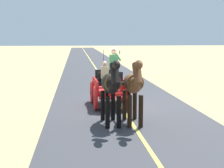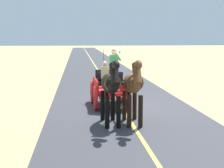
# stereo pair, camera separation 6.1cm
# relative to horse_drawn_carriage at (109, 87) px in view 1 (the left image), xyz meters

# --- Properties ---
(ground_plane) EXTENTS (200.00, 200.00, 0.00)m
(ground_plane) POSITION_rel_horse_drawn_carriage_xyz_m (-0.48, 0.04, -0.82)
(ground_plane) COLOR tan
(road_surface) EXTENTS (5.89, 160.00, 0.01)m
(road_surface) POSITION_rel_horse_drawn_carriage_xyz_m (-0.48, 0.04, -0.81)
(road_surface) COLOR #38383D
(road_surface) RESTS_ON ground
(road_centre_stripe) EXTENTS (0.12, 160.00, 0.00)m
(road_centre_stripe) POSITION_rel_horse_drawn_carriage_xyz_m (-0.48, 0.04, -0.81)
(road_centre_stripe) COLOR #DBCC4C
(road_centre_stripe) RESTS_ON road_surface
(horse_drawn_carriage) EXTENTS (1.50, 4.51, 2.50)m
(horse_drawn_carriage) POSITION_rel_horse_drawn_carriage_xyz_m (0.00, 0.00, 0.00)
(horse_drawn_carriage) COLOR red
(horse_drawn_carriage) RESTS_ON ground
(horse_near_side) EXTENTS (0.57, 2.13, 2.21)m
(horse_near_side) POSITION_rel_horse_drawn_carriage_xyz_m (-0.49, 3.01, 0.51)
(horse_near_side) COLOR brown
(horse_near_side) RESTS_ON ground
(horse_off_side) EXTENTS (0.65, 2.13, 2.21)m
(horse_off_side) POSITION_rel_horse_drawn_carriage_xyz_m (0.25, 3.04, 0.51)
(horse_off_side) COLOR black
(horse_off_side) RESTS_ON ground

